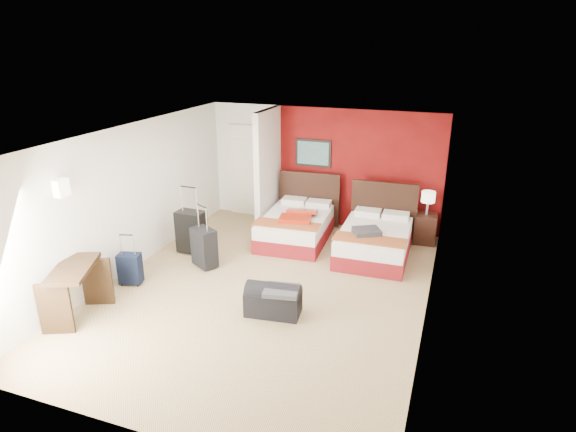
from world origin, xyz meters
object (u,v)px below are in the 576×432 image
at_px(bed_right, 374,243).
at_px(desk, 77,293).
at_px(nightstand, 425,229).
at_px(duffel_bag, 273,301).
at_px(suitcase_navy, 130,270).
at_px(bed_left, 295,228).
at_px(suitcase_charcoal, 204,249).
at_px(red_suitcase_open, 299,216).
at_px(suitcase_black, 192,233).
at_px(table_lamp, 428,203).

height_order(bed_right, desk, desk).
relative_size(nightstand, duffel_bag, 0.74).
xyz_separation_m(nightstand, suitcase_navy, (-4.40, -3.43, -0.04)).
distance_m(bed_left, suitcase_navy, 3.29).
bearing_deg(suitcase_navy, bed_right, 19.30).
bearing_deg(nightstand, suitcase_charcoal, -148.39).
distance_m(red_suitcase_open, suitcase_black, 2.07).
distance_m(red_suitcase_open, suitcase_charcoal, 1.99).
distance_m(red_suitcase_open, table_lamp, 2.51).
relative_size(suitcase_black, suitcase_navy, 1.57).
bearing_deg(bed_left, suitcase_charcoal, -127.79).
bearing_deg(red_suitcase_open, nightstand, 9.83).
bearing_deg(desk, suitcase_charcoal, 43.75).
height_order(bed_right, suitcase_navy, bed_right).
xyz_separation_m(suitcase_black, suitcase_navy, (-0.31, -1.45, -0.14)).
bearing_deg(suitcase_navy, red_suitcase_open, 35.91).
bearing_deg(suitcase_charcoal, suitcase_black, 168.18).
bearing_deg(suitcase_navy, suitcase_charcoal, 35.02).
height_order(bed_left, suitcase_black, suitcase_black).
height_order(red_suitcase_open, desk, desk).
height_order(red_suitcase_open, suitcase_charcoal, suitcase_charcoal).
height_order(bed_right, nightstand, nightstand).
relative_size(suitcase_charcoal, suitcase_navy, 1.35).
height_order(bed_left, desk, desk).
distance_m(bed_right, desk, 5.08).
bearing_deg(suitcase_navy, duffel_bag, -16.63).
relative_size(suitcase_charcoal, duffel_bag, 0.86).
bearing_deg(suitcase_charcoal, table_lamp, 63.93).
bearing_deg(bed_left, nightstand, 14.39).
xyz_separation_m(bed_right, red_suitcase_open, (-1.51, 0.10, 0.31)).
bearing_deg(red_suitcase_open, table_lamp, 9.83).
distance_m(bed_right, red_suitcase_open, 1.55).
distance_m(bed_right, duffel_bag, 2.71).
bearing_deg(red_suitcase_open, suitcase_charcoal, -139.26).
bearing_deg(nightstand, suitcase_navy, -144.77).
xyz_separation_m(bed_left, suitcase_charcoal, (-1.13, -1.65, 0.08)).
xyz_separation_m(suitcase_black, duffel_bag, (2.24, -1.51, -0.19)).
relative_size(bed_right, suitcase_black, 2.24).
distance_m(nightstand, desk, 6.36).
bearing_deg(red_suitcase_open, bed_left, 124.13).
bearing_deg(suitcase_charcoal, desk, -82.92).
bearing_deg(nightstand, desk, -137.04).
bearing_deg(suitcase_black, bed_right, 19.62).
relative_size(suitcase_black, desk, 0.80).
height_order(bed_left, nightstand, nightstand).
relative_size(bed_right, suitcase_navy, 3.51).
bearing_deg(suitcase_black, desk, -95.42).
relative_size(nightstand, table_lamp, 1.24).
distance_m(bed_left, desk, 4.27).
xyz_separation_m(bed_left, bed_right, (1.61, -0.20, 0.00)).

